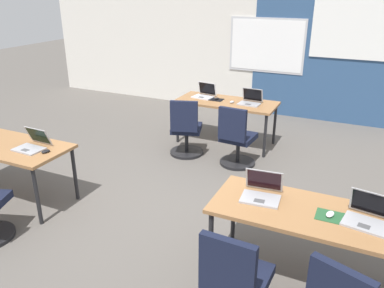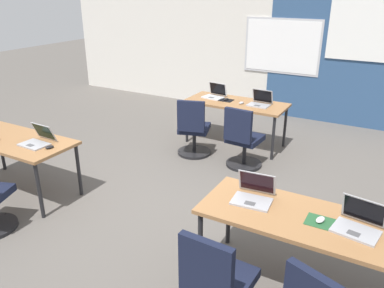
# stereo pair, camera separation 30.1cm
# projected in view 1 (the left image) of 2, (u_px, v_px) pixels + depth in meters

# --- Properties ---
(ground_plane) EXTENTS (24.00, 24.00, 0.00)m
(ground_plane) POSITION_uv_depth(u_px,v_px,m) (161.00, 205.00, 4.66)
(ground_plane) COLOR #56514C
(back_wall_assembly) EXTENTS (10.00, 0.27, 2.80)m
(back_wall_assembly) POSITION_uv_depth(u_px,v_px,m) (266.00, 42.00, 7.63)
(back_wall_assembly) COLOR silver
(back_wall_assembly) RESTS_ON ground
(desk_near_left) EXTENTS (1.60, 0.70, 0.72)m
(desk_near_left) POSITION_uv_depth(u_px,v_px,m) (5.00, 148.00, 4.59)
(desk_near_left) COLOR olive
(desk_near_left) RESTS_ON ground
(desk_near_right) EXTENTS (1.60, 0.70, 0.72)m
(desk_near_right) POSITION_uv_depth(u_px,v_px,m) (307.00, 217.00, 3.23)
(desk_near_right) COLOR olive
(desk_near_right) RESTS_ON ground
(desk_far_center) EXTENTS (1.60, 0.70, 0.72)m
(desk_far_center) POSITION_uv_depth(u_px,v_px,m) (226.00, 105.00, 6.26)
(desk_far_center) COLOR olive
(desk_far_center) RESTS_ON ground
(laptop_near_right_inner) EXTENTS (0.36, 0.33, 0.23)m
(laptop_near_right_inner) POSITION_uv_depth(u_px,v_px,m) (262.00, 192.00, 3.40)
(laptop_near_right_inner) COLOR #9E9EA3
(laptop_near_right_inner) RESTS_ON desk_near_right
(chair_near_right_inner) EXTENTS (0.52, 0.55, 0.92)m
(chair_near_right_inner) POSITION_uv_depth(u_px,v_px,m) (235.00, 288.00, 2.87)
(chair_near_right_inner) COLOR black
(chair_near_right_inner) RESTS_ON ground
(laptop_near_right_end) EXTENTS (0.37, 0.33, 0.23)m
(laptop_near_right_end) POSITION_uv_depth(u_px,v_px,m) (367.00, 217.00, 3.04)
(laptop_near_right_end) COLOR #9E9EA3
(laptop_near_right_end) RESTS_ON desk_near_right
(mousepad_near_right_end) EXTENTS (0.22, 0.19, 0.00)m
(mousepad_near_right_end) POSITION_uv_depth(u_px,v_px,m) (330.00, 216.00, 3.13)
(mousepad_near_right_end) COLOR #23512D
(mousepad_near_right_end) RESTS_ON desk_near_right
(mouse_near_right_end) EXTENTS (0.08, 0.11, 0.03)m
(mouse_near_right_end) POSITION_uv_depth(u_px,v_px,m) (330.00, 214.00, 3.12)
(mouse_near_right_end) COLOR silver
(mouse_near_right_end) RESTS_ON mousepad_near_right_end
(laptop_near_left_inner) EXTENTS (0.34, 0.33, 0.22)m
(laptop_near_left_inner) POSITION_uv_depth(u_px,v_px,m) (32.00, 144.00, 4.42)
(laptop_near_left_inner) COLOR #9E9EA3
(laptop_near_left_inner) RESTS_ON desk_near_left
(mouse_near_left_inner) EXTENTS (0.08, 0.11, 0.03)m
(mouse_near_left_inner) POSITION_uv_depth(u_px,v_px,m) (46.00, 151.00, 4.31)
(mouse_near_left_inner) COLOR black
(mouse_near_left_inner) RESTS_ON desk_near_left
(laptop_far_left) EXTENTS (0.37, 0.33, 0.23)m
(laptop_far_left) POSITION_uv_depth(u_px,v_px,m) (204.00, 94.00, 6.46)
(laptop_far_left) COLOR silver
(laptop_far_left) RESTS_ON desk_far_center
(mousepad_far_left) EXTENTS (0.22, 0.19, 0.00)m
(mousepad_far_left) POSITION_uv_depth(u_px,v_px,m) (216.00, 100.00, 6.32)
(mousepad_far_left) COLOR black
(mousepad_far_left) RESTS_ON desk_far_center
(mouse_far_left) EXTENTS (0.08, 0.11, 0.03)m
(mouse_far_left) POSITION_uv_depth(u_px,v_px,m) (216.00, 98.00, 6.31)
(mouse_far_left) COLOR black
(mouse_far_left) RESTS_ON mousepad_far_left
(chair_far_left) EXTENTS (0.55, 0.60, 0.92)m
(chair_far_left) POSITION_uv_depth(u_px,v_px,m) (186.00, 132.00, 5.89)
(chair_far_left) COLOR black
(chair_far_left) RESTS_ON ground
(laptop_far_right) EXTENTS (0.34, 0.31, 0.23)m
(laptop_far_right) POSITION_uv_depth(u_px,v_px,m) (250.00, 101.00, 6.08)
(laptop_far_right) COLOR #9E9EA3
(laptop_far_right) RESTS_ON desk_far_center
(mouse_far_right) EXTENTS (0.07, 0.11, 0.03)m
(mouse_far_right) POSITION_uv_depth(u_px,v_px,m) (232.00, 102.00, 6.14)
(mouse_far_right) COLOR #B2B2B7
(mouse_far_right) RESTS_ON desk_far_center
(chair_far_right) EXTENTS (0.52, 0.55, 0.92)m
(chair_far_right) POSITION_uv_depth(u_px,v_px,m) (236.00, 142.00, 5.55)
(chair_far_right) COLOR black
(chair_far_right) RESTS_ON ground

